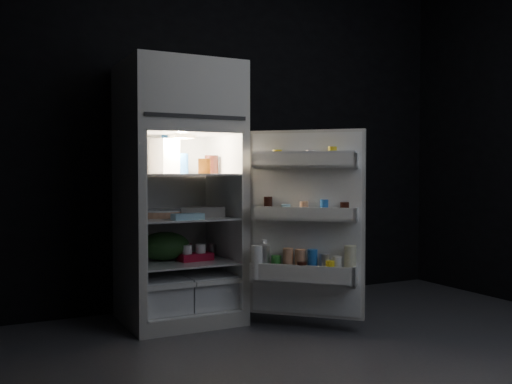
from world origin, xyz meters
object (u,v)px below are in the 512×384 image
fridge_door (305,227)px  yogurt_tray (195,257)px  refrigerator (178,184)px  egg_carton (203,212)px  milk_jug (165,156)px

fridge_door → yogurt_tray: 0.81m
refrigerator → yogurt_tray: size_ratio=7.66×
egg_carton → refrigerator: bearing=154.6°
fridge_door → milk_jug: bearing=137.3°
refrigerator → milk_jug: refrigerator is taller
fridge_door → milk_jug: size_ratio=5.08×
fridge_door → egg_carton: fridge_door is taller
fridge_door → milk_jug: fridge_door is taller
milk_jug → fridge_door: bearing=-65.2°
egg_carton → milk_jug: bearing=161.5°
refrigerator → egg_carton: refrigerator is taller
refrigerator → yogurt_tray: bearing=-50.0°
yogurt_tray → refrigerator: bearing=124.3°
fridge_door → refrigerator: bearing=135.3°
refrigerator → egg_carton: (0.14, -0.13, -0.19)m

